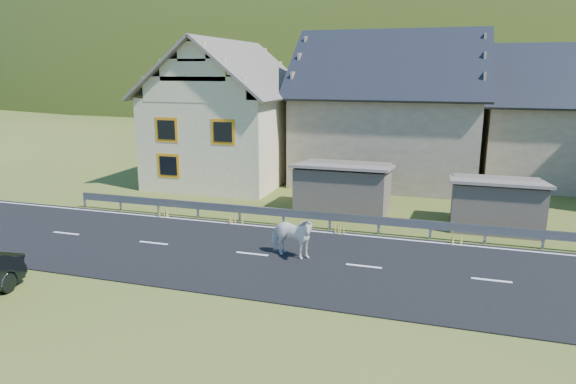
% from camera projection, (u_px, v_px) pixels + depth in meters
% --- Properties ---
extents(ground, '(160.00, 160.00, 0.00)m').
position_uv_depth(ground, '(364.00, 267.00, 17.16)').
color(ground, '#394815').
rests_on(ground, ground).
extents(road, '(60.00, 7.00, 0.04)m').
position_uv_depth(road, '(364.00, 267.00, 17.15)').
color(road, black).
rests_on(road, ground).
extents(lane_markings, '(60.00, 6.60, 0.01)m').
position_uv_depth(lane_markings, '(364.00, 266.00, 17.15)').
color(lane_markings, silver).
rests_on(lane_markings, road).
extents(guardrail, '(28.10, 0.09, 0.75)m').
position_uv_depth(guardrail, '(379.00, 221.00, 20.45)').
color(guardrail, '#93969B').
rests_on(guardrail, ground).
extents(shed_left, '(4.30, 3.30, 2.40)m').
position_uv_depth(shed_left, '(344.00, 189.00, 23.52)').
color(shed_left, '#67594C').
rests_on(shed_left, ground).
extents(shed_right, '(3.80, 2.90, 2.20)m').
position_uv_depth(shed_right, '(496.00, 205.00, 21.21)').
color(shed_right, '#67594C').
rests_on(shed_right, ground).
extents(house_cream, '(7.80, 9.80, 8.30)m').
position_uv_depth(house_cream, '(229.00, 106.00, 30.17)').
color(house_cream, beige).
rests_on(house_cream, ground).
extents(house_stone_a, '(10.80, 9.80, 8.90)m').
position_uv_depth(house_stone_a, '(390.00, 101.00, 30.31)').
color(house_stone_a, gray).
rests_on(house_stone_a, ground).
extents(house_stone_b, '(9.80, 8.80, 8.10)m').
position_uv_depth(house_stone_b, '(570.00, 109.00, 29.39)').
color(house_stone_b, gray).
rests_on(house_stone_b, ground).
extents(mountain, '(440.00, 280.00, 260.00)m').
position_uv_depth(mountain, '(453.00, 144.00, 187.63)').
color(mountain, '#2A3E10').
rests_on(mountain, ground).
extents(conifer_patch, '(76.00, 50.00, 28.00)m').
position_uv_depth(conifer_patch, '(221.00, 72.00, 133.80)').
color(conifer_patch, black).
rests_on(conifer_patch, ground).
extents(horse, '(1.22, 1.95, 1.53)m').
position_uv_depth(horse, '(291.00, 236.00, 17.81)').
color(horse, white).
rests_on(horse, road).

